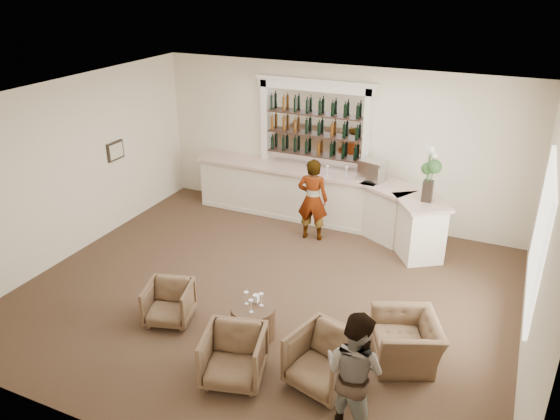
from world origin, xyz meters
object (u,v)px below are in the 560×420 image
object	(u,v)px
bar_counter	(320,198)
armchair_center	(234,356)
espresso_machine	(373,170)
armchair_far	(406,341)
armchair_left	(169,303)
cocktail_table	(253,321)
guest	(354,372)
sommelier	(313,200)
flower_vase	(430,171)
armchair_right	(324,360)

from	to	relation	value
bar_counter	armchair_center	size ratio (longest dim) A/B	7.05
bar_counter	espresso_machine	world-z (taller)	espresso_machine
bar_counter	armchair_far	distance (m)	4.60
armchair_left	cocktail_table	bearing A→B (deg)	-8.22
guest	armchair_center	bearing A→B (deg)	11.95
cocktail_table	armchair_center	xyz separation A→B (m)	(0.20, -0.95, 0.12)
cocktail_table	espresso_machine	bearing A→B (deg)	82.01
espresso_machine	bar_counter	bearing A→B (deg)	-161.73
bar_counter	cocktail_table	distance (m)	4.15
sommelier	armchair_far	bearing A→B (deg)	123.23
armchair_center	armchair_far	world-z (taller)	armchair_center
armchair_far	armchair_center	bearing A→B (deg)	-80.36
armchair_left	armchair_far	size ratio (longest dim) A/B	0.71
armchair_center	armchair_far	size ratio (longest dim) A/B	0.82
bar_counter	armchair_left	bearing A→B (deg)	-101.37
armchair_left	flower_vase	world-z (taller)	flower_vase
flower_vase	cocktail_table	bearing A→B (deg)	-116.84
armchair_far	guest	bearing A→B (deg)	-36.52
armchair_center	bar_counter	bearing A→B (deg)	82.95
armchair_far	espresso_machine	distance (m)	4.24
espresso_machine	flower_vase	bearing A→B (deg)	-12.40
cocktail_table	armchair_far	xyz separation A→B (m)	(2.19, 0.38, 0.07)
sommelier	armchair_far	size ratio (longest dim) A/B	1.70
sommelier	armchair_right	bearing A→B (deg)	106.02
armchair_far	flower_vase	xyz separation A→B (m)	(-0.40, 3.16, 1.40)
armchair_far	flower_vase	bearing A→B (deg)	163.12
armchair_left	armchair_right	xyz separation A→B (m)	(2.68, -0.35, 0.07)
espresso_machine	sommelier	bearing A→B (deg)	-125.68
espresso_machine	flower_vase	distance (m)	1.41
cocktail_table	armchair_right	size ratio (longest dim) A/B	0.78
armchair_center	espresso_machine	size ratio (longest dim) A/B	1.70
guest	armchair_far	bearing A→B (deg)	-85.96
armchair_far	espresso_machine	size ratio (longest dim) A/B	2.08
bar_counter	flower_vase	bearing A→B (deg)	-14.07
sommelier	guest	world-z (taller)	sommelier
espresso_machine	cocktail_table	bearing A→B (deg)	-82.80
armchair_far	bar_counter	bearing A→B (deg)	-168.39
bar_counter	flower_vase	world-z (taller)	flower_vase
cocktail_table	armchair_right	world-z (taller)	armchair_right
armchair_right	flower_vase	distance (m)	4.33
flower_vase	armchair_right	bearing A→B (deg)	-96.49
guest	espresso_machine	xyz separation A→B (m)	(-1.29, 5.25, 0.55)
sommelier	armchair_center	distance (m)	4.40
cocktail_table	armchair_right	xyz separation A→B (m)	(1.33, -0.55, 0.14)
armchair_right	armchair_far	bearing A→B (deg)	62.46
bar_counter	cocktail_table	bearing A→B (deg)	-83.18
armchair_center	armchair_left	bearing A→B (deg)	139.43
cocktail_table	espresso_machine	xyz separation A→B (m)	(0.59, 4.17, 1.10)
armchair_left	armchair_center	distance (m)	1.73
armchair_left	armchair_right	bearing A→B (deg)	-24.14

